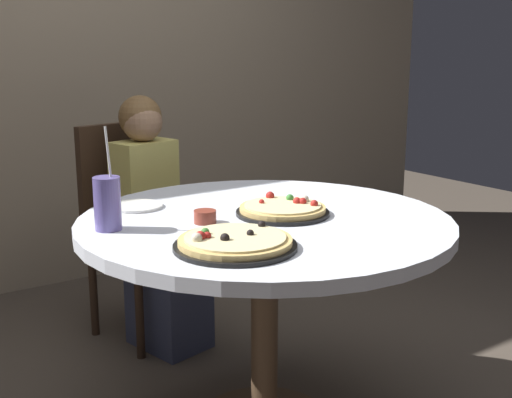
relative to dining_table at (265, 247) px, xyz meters
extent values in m
cube|color=gray|center=(0.00, 1.87, 0.80)|extent=(5.20, 0.12, 2.90)
cylinder|color=silver|center=(0.00, 0.00, 0.08)|extent=(1.20, 1.20, 0.04)
cylinder|color=#4C3826|center=(0.00, 0.00, -0.29)|extent=(0.09, 0.09, 0.69)
cube|color=#382619|center=(0.00, 0.92, -0.22)|extent=(0.48, 0.48, 0.04)
cube|color=#382619|center=(-0.04, 1.10, 0.04)|extent=(0.40, 0.12, 0.52)
cylinder|color=#382619|center=(-0.13, 0.72, -0.45)|extent=(0.04, 0.04, 0.41)
cylinder|color=#382619|center=(0.20, 0.79, -0.45)|extent=(0.04, 0.04, 0.41)
cylinder|color=#382619|center=(-0.20, 1.05, -0.45)|extent=(0.04, 0.04, 0.41)
cylinder|color=#382619|center=(0.13, 1.12, -0.45)|extent=(0.04, 0.04, 0.41)
cube|color=#3F4766|center=(0.03, 0.76, -0.43)|extent=(0.30, 0.36, 0.45)
cube|color=#D8CC66|center=(0.00, 0.90, 0.02)|extent=(0.29, 0.21, 0.44)
sphere|color=#997051|center=(0.00, 0.90, 0.32)|extent=(0.17, 0.17, 0.17)
sphere|color=brown|center=(0.00, 0.92, 0.34)|extent=(0.18, 0.18, 0.18)
cylinder|color=black|center=(0.07, -0.01, 0.11)|extent=(0.30, 0.30, 0.01)
cylinder|color=#D8B266|center=(0.07, -0.01, 0.12)|extent=(0.28, 0.28, 0.02)
cylinder|color=beige|center=(0.07, -0.01, 0.13)|extent=(0.25, 0.25, 0.01)
sphere|color=#B2231E|center=(0.13, -0.03, 0.14)|extent=(0.03, 0.03, 0.03)
sphere|color=#B2231E|center=(0.14, -0.07, 0.14)|extent=(0.03, 0.03, 0.03)
sphere|color=#B2231E|center=(0.02, 0.05, 0.14)|extent=(0.02, 0.02, 0.02)
sphere|color=#387F33|center=(0.13, 0.04, 0.14)|extent=(0.03, 0.03, 0.03)
sphere|color=#B2231E|center=(0.12, -0.01, 0.14)|extent=(0.03, 0.03, 0.03)
sphere|color=#B2231E|center=(0.09, 0.10, 0.14)|extent=(0.03, 0.03, 0.03)
sphere|color=beige|center=(0.15, -0.01, 0.14)|extent=(0.03, 0.03, 0.03)
cylinder|color=black|center=(-0.26, -0.23, 0.11)|extent=(0.34, 0.34, 0.01)
cylinder|color=#D8B266|center=(-0.26, -0.23, 0.12)|extent=(0.31, 0.31, 0.02)
cylinder|color=beige|center=(-0.26, -0.23, 0.13)|extent=(0.28, 0.28, 0.01)
sphere|color=black|center=(-0.14, -0.18, 0.14)|extent=(0.02, 0.02, 0.02)
sphere|color=black|center=(-0.30, -0.24, 0.14)|extent=(0.03, 0.03, 0.03)
sphere|color=#B2231E|center=(-0.35, -0.19, 0.14)|extent=(0.03, 0.03, 0.03)
sphere|color=#B2231E|center=(-0.33, -0.19, 0.14)|extent=(0.02, 0.02, 0.02)
sphere|color=black|center=(-0.22, -0.24, 0.14)|extent=(0.02, 0.02, 0.02)
sphere|color=beige|center=(-0.36, -0.20, 0.14)|extent=(0.03, 0.03, 0.03)
sphere|color=#387F33|center=(-0.31, -0.16, 0.14)|extent=(0.02, 0.02, 0.02)
cylinder|color=#6659A5|center=(-0.47, 0.14, 0.18)|extent=(0.08, 0.08, 0.16)
cylinder|color=white|center=(-0.46, 0.14, 0.30)|extent=(0.01, 0.03, 0.22)
cylinder|color=brown|center=(-0.19, 0.05, 0.12)|extent=(0.07, 0.07, 0.04)
cylinder|color=white|center=(-0.29, 0.35, 0.10)|extent=(0.18, 0.18, 0.01)
camera|label=1|loc=(-1.18, -1.67, 0.64)|focal=46.26mm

